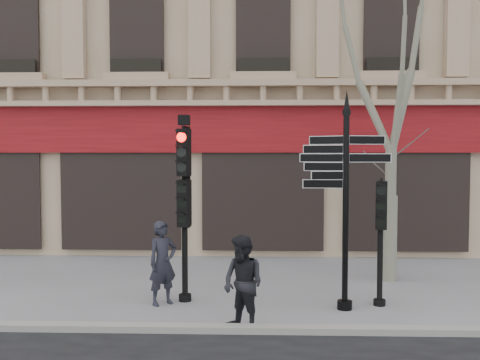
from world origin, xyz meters
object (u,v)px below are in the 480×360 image
(traffic_signal_secondary, at_px, (381,219))
(plane_tree, at_px, (393,47))
(traffic_signal_main, at_px, (184,184))
(pedestrian_a, at_px, (163,263))
(pedestrian_b, at_px, (243,283))
(fingerpost, at_px, (346,163))

(traffic_signal_secondary, xyz_separation_m, plane_tree, (0.68, 2.03, 3.65))
(plane_tree, bearing_deg, traffic_signal_main, -157.66)
(pedestrian_a, bearing_deg, pedestrian_b, -82.22)
(plane_tree, bearing_deg, pedestrian_b, -132.49)
(fingerpost, height_order, plane_tree, plane_tree)
(traffic_signal_secondary, relative_size, plane_tree, 0.32)
(traffic_signal_secondary, distance_m, pedestrian_a, 4.29)
(traffic_signal_secondary, height_order, pedestrian_a, traffic_signal_secondary)
(pedestrian_b, bearing_deg, traffic_signal_secondary, 72.11)
(fingerpost, distance_m, traffic_signal_main, 3.15)
(traffic_signal_secondary, bearing_deg, traffic_signal_main, -169.92)
(traffic_signal_main, height_order, traffic_signal_secondary, traffic_signal_main)
(fingerpost, relative_size, traffic_signal_secondary, 1.71)
(traffic_signal_main, relative_size, pedestrian_a, 2.26)
(fingerpost, height_order, traffic_signal_main, fingerpost)
(fingerpost, xyz_separation_m, pedestrian_a, (-3.49, 0.22, -1.95))
(fingerpost, bearing_deg, traffic_signal_secondary, 34.58)
(traffic_signal_secondary, bearing_deg, plane_tree, 84.20)
(fingerpost, height_order, pedestrian_b, fingerpost)
(fingerpost, relative_size, pedestrian_b, 2.59)
(plane_tree, relative_size, pedestrian_a, 4.66)
(fingerpost, distance_m, plane_tree, 3.73)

